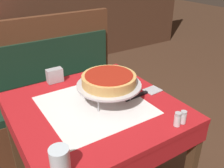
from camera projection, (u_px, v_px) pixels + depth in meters
dining_table_front at (95, 119)px, 1.40m from camera, size 0.85×0.85×0.76m
booth_bench at (32, 109)px, 2.15m from camera, size 1.75×0.51×1.04m
pizza_pan_stand at (109, 86)px, 1.35m from camera, size 0.35×0.35×0.11m
deep_dish_pizza at (109, 79)px, 1.33m from camera, size 0.29×0.29×0.06m
pizza_server at (144, 93)px, 1.46m from camera, size 0.26×0.09×0.01m
water_glass_near at (60, 161)px, 0.91m from camera, size 0.08×0.08×0.11m
salt_shaker at (177, 119)px, 1.18m from camera, size 0.03×0.03×0.07m
pepper_shaker at (183, 117)px, 1.20m from camera, size 0.03×0.03×0.07m
napkin_holder at (55, 75)px, 1.58m from camera, size 0.10×0.05×0.09m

